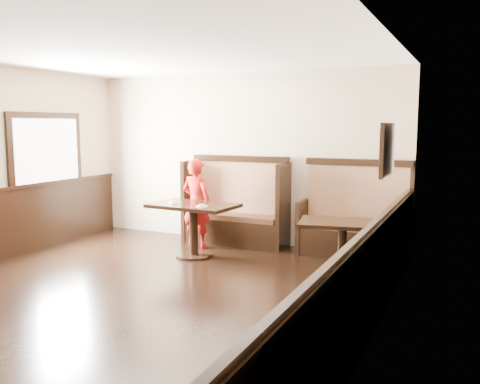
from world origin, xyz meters
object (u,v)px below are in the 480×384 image
Objects in this scene: booth_main at (237,212)px; child at (197,203)px; booth_neighbor at (355,224)px; table_main at (194,216)px; table_neighbor at (342,236)px.

booth_main reaches higher than child.
booth_main is 1.23× the size of child.
child is at bearing -168.00° from booth_neighbor.
booth_main is 1.35× the size of table_main.
booth_main is 1.48× the size of table_neighbor.
booth_main is at bearing -125.72° from child.
booth_main is 1.95m from booth_neighbor.
booth_neighbor is at bearing 29.50° from table_main.
table_main is at bearing -154.21° from booth_neighbor.
child is at bearing -131.91° from booth_main.
booth_main is at bearing 179.95° from booth_neighbor.
table_neighbor is (2.27, -0.16, -0.05)m from table_main.
booth_neighbor is at bearing -0.05° from booth_main.
booth_neighbor reaches higher than table_neighbor.
table_main is 1.09× the size of table_neighbor.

